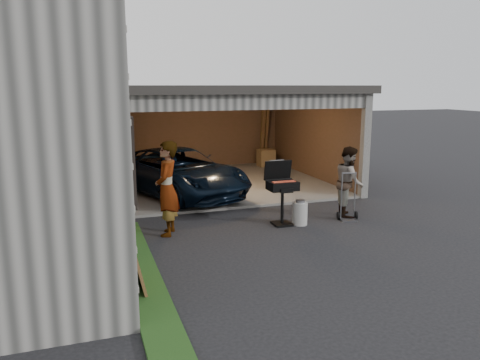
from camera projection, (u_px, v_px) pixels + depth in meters
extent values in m
plane|color=black|center=(281.00, 263.00, 7.77)|extent=(80.00, 80.00, 0.00)
cube|color=#193814|center=(155.00, 309.00, 6.13)|extent=(0.50, 8.00, 0.06)
cube|color=#605E59|center=(216.00, 183.00, 14.03)|extent=(6.50, 6.00, 0.06)
cube|color=#4B3823|center=(193.00, 130.00, 16.48)|extent=(6.50, 0.15, 2.70)
cube|color=#4B3823|center=(312.00, 135.00, 14.78)|extent=(0.15, 6.00, 2.70)
cube|color=#4B3823|center=(104.00, 143.00, 12.76)|extent=(0.15, 6.00, 2.70)
cube|color=#2D2B28|center=(215.00, 89.00, 13.48)|extent=(6.80, 6.30, 0.20)
cube|color=#474744|center=(250.00, 102.00, 10.83)|extent=(6.50, 0.16, 0.36)
cube|color=beige|center=(234.00, 97.00, 11.94)|extent=(6.00, 2.40, 0.06)
cube|color=#474744|center=(365.00, 147.00, 12.03)|extent=(0.20, 0.18, 2.70)
cube|color=olive|center=(122.00, 166.00, 15.21)|extent=(0.60, 0.50, 0.50)
cube|color=olive|center=(122.00, 152.00, 15.11)|extent=(0.50, 0.45, 0.45)
cube|color=olive|center=(266.00, 158.00, 16.69)|extent=(0.55, 0.50, 0.60)
cube|color=brown|center=(265.00, 132.00, 17.14)|extent=(0.24, 0.43, 2.20)
imported|color=black|center=(178.00, 174.00, 12.27)|extent=(3.55, 4.83, 1.22)
imported|color=#9AA4C2|center=(167.00, 189.00, 9.09)|extent=(0.64, 0.78, 1.86)
imported|color=#4A221D|center=(349.00, 182.00, 10.46)|extent=(0.84, 0.93, 1.58)
cube|color=black|center=(282.00, 224.00, 9.91)|extent=(0.38, 0.38, 0.05)
cylinder|color=black|center=(282.00, 206.00, 9.83)|extent=(0.06, 0.06, 0.77)
cube|color=black|center=(283.00, 186.00, 9.74)|extent=(0.60, 0.42, 0.18)
cube|color=#59595B|center=(283.00, 182.00, 9.73)|extent=(0.55, 0.37, 0.01)
cube|color=black|center=(278.00, 170.00, 9.93)|extent=(0.60, 0.11, 0.42)
cylinder|color=#B3B3AF|center=(300.00, 213.00, 9.89)|extent=(0.42, 0.42, 0.49)
cube|color=brown|center=(135.00, 258.00, 6.69)|extent=(0.24, 0.87, 0.96)
cube|color=slate|center=(349.00, 220.00, 10.20)|extent=(0.39, 0.30, 0.04)
cylinder|color=black|center=(338.00, 216.00, 10.29)|extent=(0.09, 0.18, 0.18)
cylinder|color=black|center=(356.00, 215.00, 10.31)|extent=(0.09, 0.18, 0.18)
cylinder|color=slate|center=(341.00, 195.00, 10.20)|extent=(0.03, 0.03, 1.04)
cylinder|color=slate|center=(355.00, 195.00, 10.22)|extent=(0.03, 0.03, 1.04)
cylinder|color=slate|center=(349.00, 173.00, 10.11)|extent=(0.29, 0.11, 0.03)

